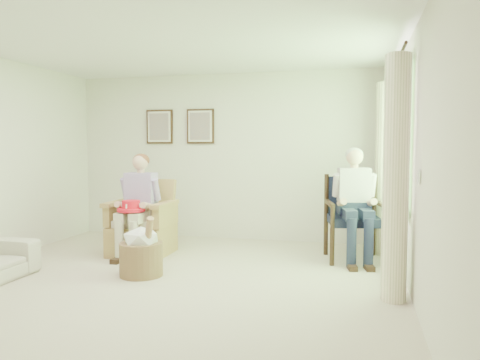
{
  "coord_description": "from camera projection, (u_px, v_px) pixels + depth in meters",
  "views": [
    {
      "loc": [
        1.98,
        -4.37,
        1.45
      ],
      "look_at": [
        0.6,
        1.12,
        1.05
      ],
      "focal_mm": 35.0,
      "sensor_mm": 36.0,
      "label": 1
    }
  ],
  "objects": [
    {
      "name": "red_hat",
      "position": [
        131.0,
        207.0,
        5.99
      ],
      "size": [
        0.35,
        0.35,
        0.14
      ],
      "color": "red",
      "rests_on": "person_wicker"
    },
    {
      "name": "back_wall",
      "position": [
        228.0,
        157.0,
        7.38
      ],
      "size": [
        5.0,
        0.04,
        2.6
      ],
      "primitive_type": "cube",
      "color": "silver",
      "rests_on": "ground"
    },
    {
      "name": "person_wicker",
      "position": [
        138.0,
        198.0,
        6.19
      ],
      "size": [
        0.4,
        0.63,
        1.33
      ],
      "rotation": [
        0.0,
        0.0,
        0.01
      ],
      "color": "beige",
      "rests_on": "ground"
    },
    {
      "name": "hatbox",
      "position": [
        141.0,
        251.0,
        5.25
      ],
      "size": [
        0.6,
        0.6,
        0.71
      ],
      "color": "tan",
      "rests_on": "ground"
    },
    {
      "name": "floor",
      "position": [
        157.0,
        288.0,
        4.81
      ],
      "size": [
        5.5,
        5.5,
        0.0
      ],
      "primitive_type": "plane",
      "color": "#C1B39B",
      "rests_on": "ground"
    },
    {
      "name": "framed_print_left",
      "position": [
        159.0,
        127.0,
        7.59
      ],
      "size": [
        0.45,
        0.05,
        0.55
      ],
      "color": "#382114",
      "rests_on": "back_wall"
    },
    {
      "name": "framed_print_right",
      "position": [
        200.0,
        126.0,
        7.42
      ],
      "size": [
        0.45,
        0.05,
        0.55
      ],
      "color": "#382114",
      "rests_on": "back_wall"
    },
    {
      "name": "wicker_armchair",
      "position": [
        143.0,
        230.0,
        6.35
      ],
      "size": [
        0.79,
        0.78,
        1.0
      ],
      "rotation": [
        0.0,
        0.0,
        0.01
      ],
      "color": "tan",
      "rests_on": "ground"
    },
    {
      "name": "window",
      "position": [
        402.0,
        135.0,
        5.26
      ],
      "size": [
        0.13,
        2.5,
        1.63
      ],
      "color": "#2D6B23",
      "rests_on": "right_wall"
    },
    {
      "name": "wood_armchair",
      "position": [
        354.0,
        214.0,
        6.05
      ],
      "size": [
        0.69,
        0.65,
        1.06
      ],
      "rotation": [
        0.0,
        0.0,
        0.19
      ],
      "color": "black",
      "rests_on": "ground"
    },
    {
      "name": "curtain_left",
      "position": [
        396.0,
        179.0,
        4.38
      ],
      "size": [
        0.34,
        0.34,
        2.3
      ],
      "primitive_type": "cylinder",
      "color": "#FDEEC6",
      "rests_on": "ground"
    },
    {
      "name": "ceiling",
      "position": [
        154.0,
        31.0,
        4.63
      ],
      "size": [
        5.0,
        5.5,
        0.02
      ],
      "primitive_type": "cube",
      "color": "white",
      "rests_on": "back_wall"
    },
    {
      "name": "right_wall",
      "position": [
        418.0,
        164.0,
        4.11
      ],
      "size": [
        0.04,
        5.5,
        2.6
      ],
      "primitive_type": "cube",
      "color": "silver",
      "rests_on": "ground"
    },
    {
      "name": "curtain_right",
      "position": [
        384.0,
        169.0,
        6.27
      ],
      "size": [
        0.34,
        0.34,
        2.3
      ],
      "primitive_type": "cylinder",
      "color": "#FDEEC6",
      "rests_on": "ground"
    },
    {
      "name": "person_dark",
      "position": [
        354.0,
        196.0,
        5.87
      ],
      "size": [
        0.4,
        0.63,
        1.41
      ],
      "rotation": [
        0.0,
        0.0,
        0.19
      ],
      "color": "#1A213B",
      "rests_on": "ground"
    }
  ]
}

